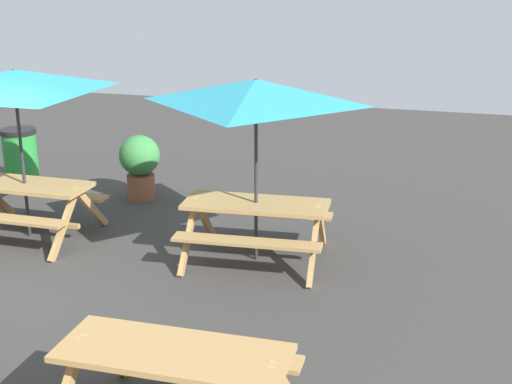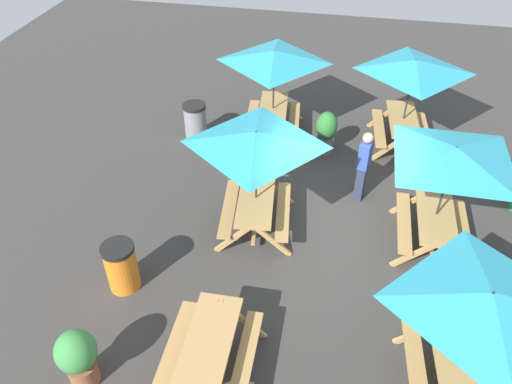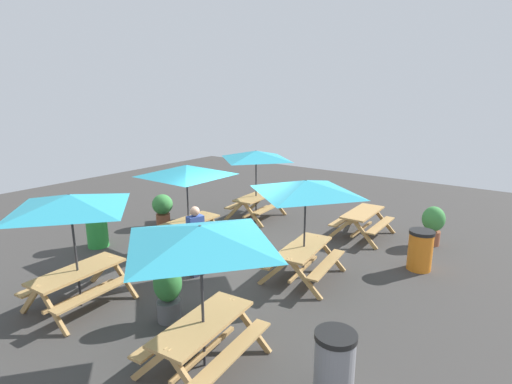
# 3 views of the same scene
# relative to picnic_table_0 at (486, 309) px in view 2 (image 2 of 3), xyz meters

# --- Properties ---
(ground_plane) EXTENTS (25.21, 25.21, 0.00)m
(ground_plane) POSITION_rel_picnic_table_0_xyz_m (3.31, 2.01, -1.99)
(ground_plane) COLOR #3D3A38
(ground_plane) RESTS_ON ground
(picnic_table_0) EXTENTS (2.15, 2.15, 2.34)m
(picnic_table_0) POSITION_rel_picnic_table_0_xyz_m (0.00, 0.00, 0.00)
(picnic_table_0) COLOR tan
(picnic_table_0) RESTS_ON ground
(picnic_table_1) EXTENTS (2.20, 2.20, 2.34)m
(picnic_table_1) POSITION_rel_picnic_table_0_xyz_m (6.61, 3.88, 0.00)
(picnic_table_1) COLOR tan
(picnic_table_1) RESTS_ON ground
(picnic_table_2) EXTENTS (2.23, 2.23, 2.34)m
(picnic_table_2) POSITION_rel_picnic_table_0_xyz_m (3.02, 3.59, 0.00)
(picnic_table_2) COLOR tan
(picnic_table_2) RESTS_ON ground
(picnic_table_3) EXTENTS (2.14, 2.14, 2.34)m
(picnic_table_3) POSITION_rel_picnic_table_0_xyz_m (6.76, 0.64, 0.00)
(picnic_table_3) COLOR tan
(picnic_table_3) RESTS_ON ground
(picnic_table_4) EXTENTS (2.83, 2.83, 2.34)m
(picnic_table_4) POSITION_rel_picnic_table_0_xyz_m (3.24, 0.10, 0.00)
(picnic_table_4) COLOR tan
(picnic_table_4) RESTS_ON ground
(picnic_table_5) EXTENTS (1.83, 1.56, 0.81)m
(picnic_table_5) POSITION_rel_picnic_table_0_xyz_m (-0.40, 3.60, -1.43)
(picnic_table_5) COLOR tan
(picnic_table_5) RESTS_ON ground
(trash_bin_gray) EXTENTS (0.59, 0.59, 0.98)m
(trash_bin_gray) POSITION_rel_picnic_table_0_xyz_m (6.00, 5.78, -1.49)
(trash_bin_gray) COLOR gray
(trash_bin_gray) RESTS_ON ground
(trash_bin_orange) EXTENTS (0.59, 0.59, 0.98)m
(trash_bin_orange) POSITION_rel_picnic_table_0_xyz_m (0.98, 5.60, -1.49)
(trash_bin_orange) COLOR orange
(trash_bin_orange) RESTS_ON ground
(potted_plant_0) EXTENTS (0.61, 0.61, 1.10)m
(potted_plant_0) POSITION_rel_picnic_table_0_xyz_m (-0.92, 5.44, -1.36)
(potted_plant_0) COLOR #935138
(potted_plant_0) RESTS_ON ground
(potted_plant_2) EXTENTS (0.52, 0.52, 1.11)m
(potted_plant_2) POSITION_rel_picnic_table_0_xyz_m (6.06, 2.46, -1.39)
(potted_plant_2) COLOR #59595B
(potted_plant_2) RESTS_ON ground
(person_standing) EXTENTS (0.40, 0.31, 1.67)m
(person_standing) POSITION_rel_picnic_table_0_xyz_m (4.40, 1.54, -1.10)
(person_standing) COLOR #2D334C
(person_standing) RESTS_ON ground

